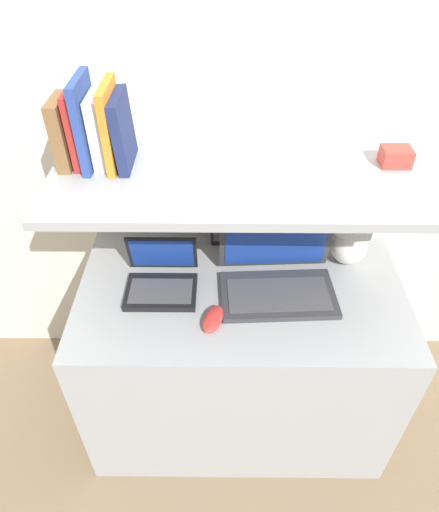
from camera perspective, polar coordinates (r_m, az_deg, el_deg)
The scene contains 17 objects.
ground_plane at distance 2.04m, azimuth 2.28°, elevation -25.92°, with size 12.00×12.00×0.00m, color #7A664C.
wall_back at distance 1.67m, azimuth 2.86°, elevation 17.09°, with size 6.00×0.05×2.40m.
desk at distance 1.88m, azimuth 2.37°, elevation -12.07°, with size 1.14×0.66×0.75m.
back_riser at distance 1.96m, azimuth 2.31°, elevation -0.17°, with size 1.14×0.04×1.17m.
shelf at distance 1.39m, azimuth 3.22°, elevation 10.93°, with size 1.14×0.59×0.03m.
table_lamp at distance 1.65m, azimuth 16.60°, elevation 4.43°, with size 0.20×0.20×0.31m.
laptop_large at distance 1.57m, azimuth 7.22°, elevation -2.80°, with size 0.40×0.28×0.23m.
laptop_small at distance 1.58m, azimuth -7.25°, elevation -2.88°, with size 0.24×0.21×0.18m.
computer_mouse at distance 1.47m, azimuth -0.80°, elevation -7.89°, with size 0.09×0.13×0.03m.
router_box at distance 1.75m, azimuth 0.48°, elevation 3.59°, with size 0.10×0.06×0.13m.
book_brown at distance 1.41m, azimuth -18.94°, elevation 14.41°, with size 0.04×0.14×0.20m.
book_red at distance 1.39m, azimuth -17.45°, elevation 14.95°, with size 0.02×0.13×0.22m.
book_blue at distance 1.38m, azimuth -16.41°, elevation 15.68°, with size 0.02×0.17×0.25m.
book_white at distance 1.38m, azimuth -14.87°, elevation 14.86°, with size 0.03×0.12×0.20m.
book_orange at distance 1.36m, azimuth -13.40°, elevation 15.53°, with size 0.02×0.18×0.24m.
book_navy at distance 1.36m, azimuth -12.01°, elevation 15.03°, with size 0.04×0.17×0.21m.
shelf_gadget at distance 1.46m, azimuth 21.17°, elevation 11.51°, with size 0.09×0.07×0.05m.
Camera 1 is at (-0.07, -0.80, 1.87)m, focal length 32.00 mm.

